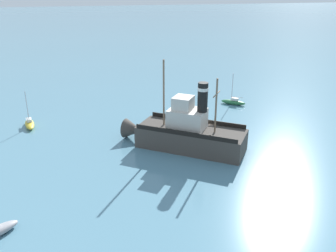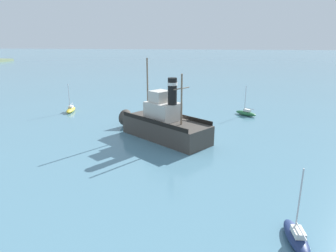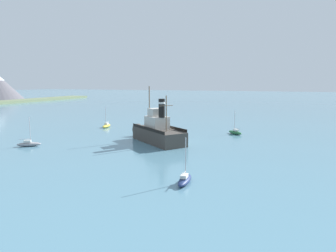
{
  "view_description": "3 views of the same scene",
  "coord_description": "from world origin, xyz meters",
  "px_view_note": "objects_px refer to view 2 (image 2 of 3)",
  "views": [
    {
      "loc": [
        -36.28,
        14.47,
        17.32
      ],
      "look_at": [
        -0.7,
        4.65,
        2.63
      ],
      "focal_mm": 38.0,
      "sensor_mm": 36.0,
      "label": 1
    },
    {
      "loc": [
        -37.45,
        -2.82,
        12.33
      ],
      "look_at": [
        -3.09,
        1.71,
        2.08
      ],
      "focal_mm": 32.0,
      "sensor_mm": 36.0,
      "label": 2
    },
    {
      "loc": [
        -49.76,
        -17.81,
        10.71
      ],
      "look_at": [
        -1.8,
        0.34,
        3.08
      ],
      "focal_mm": 32.0,
      "sensor_mm": 36.0,
      "label": 3
    }
  ],
  "objects_px": {
    "sailboat_navy": "(296,237)",
    "sailboat_yellow": "(71,109)",
    "sailboat_green": "(246,113)",
    "old_tugboat": "(162,124)"
  },
  "relations": [
    {
      "from": "sailboat_green",
      "to": "sailboat_navy",
      "type": "relative_size",
      "value": 1.0
    },
    {
      "from": "sailboat_navy",
      "to": "sailboat_yellow",
      "type": "height_order",
      "value": "same"
    },
    {
      "from": "old_tugboat",
      "to": "sailboat_green",
      "type": "xyz_separation_m",
      "value": [
        12.98,
        -12.03,
        -1.4
      ]
    },
    {
      "from": "sailboat_green",
      "to": "sailboat_navy",
      "type": "height_order",
      "value": "same"
    },
    {
      "from": "sailboat_green",
      "to": "sailboat_yellow",
      "type": "relative_size",
      "value": 1.0
    },
    {
      "from": "sailboat_green",
      "to": "sailboat_yellow",
      "type": "distance_m",
      "value": 29.78
    },
    {
      "from": "sailboat_yellow",
      "to": "old_tugboat",
      "type": "bearing_deg",
      "value": -123.04
    },
    {
      "from": "sailboat_green",
      "to": "sailboat_navy",
      "type": "xyz_separation_m",
      "value": [
        -32.36,
        0.63,
        0.0
      ]
    },
    {
      "from": "old_tugboat",
      "to": "sailboat_navy",
      "type": "height_order",
      "value": "old_tugboat"
    },
    {
      "from": "sailboat_navy",
      "to": "sailboat_yellow",
      "type": "relative_size",
      "value": 1.0
    }
  ]
}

